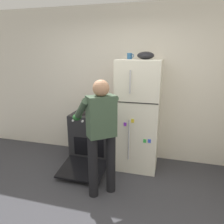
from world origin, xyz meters
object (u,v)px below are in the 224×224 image
stove_range (95,137)px  coffee_mug (130,56)px  refrigerator (138,115)px  mixing_bowl (146,55)px  pepper_mill (83,104)px  person_cook (100,128)px  red_pot (102,111)px

stove_range → coffee_mug: size_ratio=10.76×
refrigerator → mixing_bowl: mixing_bowl is taller
refrigerator → pepper_mill: (-1.08, 0.20, 0.07)m
person_cook → pepper_mill: 1.31m
refrigerator → red_pot: size_ratio=4.79×
refrigerator → mixing_bowl: 0.97m
refrigerator → pepper_mill: bearing=169.5°
mixing_bowl → coffee_mug: bearing=169.0°
refrigerator → coffee_mug: size_ratio=16.18×
refrigerator → red_pot: (-0.62, -0.05, 0.04)m
stove_range → person_cook: size_ratio=0.75×
person_cook → mixing_bowl: mixing_bowl is taller
stove_range → mixing_bowl: 1.67m
coffee_mug → mixing_bowl: mixing_bowl is taller
red_pot → mixing_bowl: 1.16m
refrigerator → mixing_bowl: size_ratio=6.95×
person_cook → coffee_mug: (0.19, 0.95, 0.90)m
mixing_bowl → refrigerator: bearing=-179.8°
red_pot → pepper_mill: 0.52m
pepper_mill → mixing_bowl: (1.16, -0.20, 0.90)m
coffee_mug → pepper_mill: 1.27m
coffee_mug → mixing_bowl: 0.26m
pepper_mill → person_cook: bearing=-57.2°
coffee_mug → pepper_mill: size_ratio=0.69×
stove_range → mixing_bowl: size_ratio=4.62×
refrigerator → person_cook: (-0.37, -0.90, 0.06)m
red_pot → coffee_mug: size_ratio=3.38×
red_pot → coffee_mug: 1.02m
stove_range → coffee_mug: 1.55m
stove_range → red_pot: size_ratio=3.18×
coffee_mug → mixing_bowl: bearing=-11.0°
red_pot → pepper_mill: bearing=151.5°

